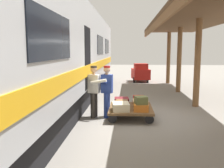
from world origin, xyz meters
TOP-DOWN VIEW (x-y plane):
  - ground_plane at (0.00, 0.00)m, footprint 60.00×60.00m
  - platform_canopy at (-1.95, 0.00)m, footprint 3.20×17.90m
  - train_car at (3.49, -0.00)m, footprint 3.02×20.93m
  - luggage_cart at (0.57, 0.06)m, footprint 1.40×1.72m
  - suitcase_maroon_trunk at (0.89, -0.41)m, footprint 0.52×0.52m
  - suitcase_red_plastic at (0.26, -0.41)m, footprint 0.46×0.66m
  - suitcase_cream_canvas at (0.89, 0.53)m, footprint 0.56×0.64m
  - suitcase_brown_leather at (0.89, 0.06)m, footprint 0.44×0.53m
  - suitcase_tan_vintage at (0.26, 0.06)m, footprint 0.51×0.55m
  - suitcase_orange_carryall at (0.26, 0.53)m, footprint 0.47×0.46m
  - suitcase_olive_duffel at (0.27, 0.50)m, footprint 0.43×0.43m
  - porter_in_overalls at (1.38, 0.08)m, footprint 0.71×0.50m
  - porter_by_door at (1.76, 0.14)m, footprint 0.72×0.53m
  - baggage_tug at (-0.21, -9.29)m, footprint 1.31×1.83m

SIDE VIEW (x-z plane):
  - ground_plane at x=0.00m, z-range 0.00..0.00m
  - luggage_cart at x=0.57m, z-range 0.12..0.46m
  - suitcase_orange_carryall at x=0.26m, z-range 0.34..0.55m
  - suitcase_maroon_trunk at x=0.89m, z-range 0.34..0.56m
  - suitcase_brown_leather at x=0.89m, z-range 0.34..0.56m
  - suitcase_cream_canvas at x=0.89m, z-range 0.34..0.58m
  - suitcase_tan_vintage at x=0.26m, z-range 0.34..0.58m
  - suitcase_red_plastic at x=0.26m, z-range 0.34..0.61m
  - baggage_tug at x=-0.21m, z-range -0.02..1.28m
  - suitcase_olive_duffel at x=0.27m, z-range 0.55..0.79m
  - porter_in_overalls at x=1.38m, z-range 0.07..1.78m
  - porter_by_door at x=1.76m, z-range 0.07..1.78m
  - train_car at x=3.49m, z-range 0.06..4.06m
  - platform_canopy at x=-1.95m, z-range 1.50..5.06m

